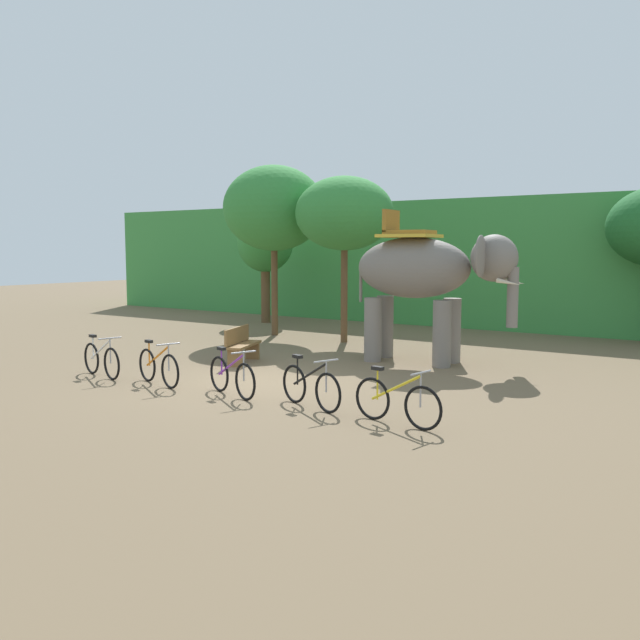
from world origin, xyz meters
The scene contains 12 objects.
ground_plane centered at (0.00, 0.00, 0.00)m, with size 80.00×80.00×0.00m, color brown.
foliage_hedge centered at (0.00, 14.68, 2.29)m, with size 36.00×6.00×4.57m, color #3D8E42.
tree_right centered at (-7.26, 9.33, 2.97)m, with size 2.11×2.11×4.12m.
tree_center centered at (-4.63, 6.51, 4.10)m, with size 3.26×3.26×5.48m.
tree_center_right centered at (-1.84, 6.33, 3.84)m, with size 2.93×2.93×4.96m.
elephant centered at (1.80, 4.29, 2.20)m, with size 4.21×2.09×3.78m.
bike_white centered at (-3.29, -1.42, 0.39)m, with size 1.68×0.58×0.92m.
bike_orange centered at (-1.57, -1.34, 0.39)m, with size 1.66×0.62×0.92m.
bike_purple centered at (0.39, -1.28, 0.39)m, with size 1.63×0.70×0.92m.
bike_black centered at (2.21, -1.24, 0.39)m, with size 1.64×0.69×0.92m.
bike_yellow centered at (4.03, -1.43, 0.39)m, with size 1.70×0.52×0.92m.
wooden_bench centered at (-1.95, 1.73, 0.48)m, with size 0.89×1.55×0.89m.
Camera 1 is at (9.03, -11.00, 2.82)m, focal length 38.29 mm.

